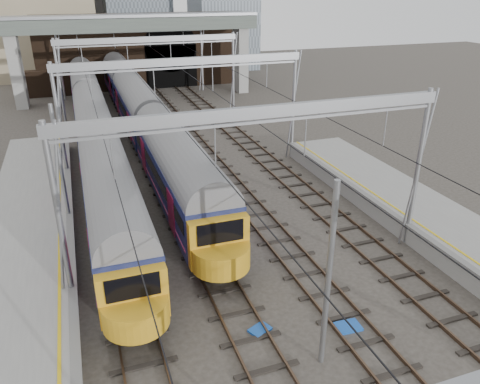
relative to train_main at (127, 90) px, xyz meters
name	(u,v)px	position (x,y,z in m)	size (l,w,h in m)	color
tracks	(216,209)	(2.00, -24.47, -2.45)	(14.40, 80.00, 0.22)	#4C3828
overhead_line	(186,79)	(2.00, -17.98, 4.10)	(16.80, 80.00, 8.00)	gray
retaining_wall	(141,53)	(3.40, 12.46, 1.87)	(28.00, 2.75, 9.00)	#2F1F15
overbridge	(134,33)	(2.00, 6.53, 4.80)	(28.00, 3.00, 9.25)	gray
train_main	(127,90)	(0.00, 0.00, 0.00)	(2.76, 63.89, 4.77)	black
train_second	(94,125)	(-4.00, -11.95, -0.10)	(2.60, 45.13, 4.54)	black
equip_cover_b	(260,330)	(0.53, -35.27, -2.42)	(0.82, 0.58, 0.10)	#174FB3
equip_cover_c	(348,327)	(3.84, -36.26, -2.41)	(0.97, 0.68, 0.11)	#174FB3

